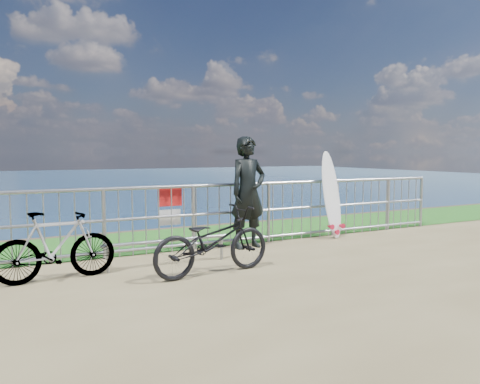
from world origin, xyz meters
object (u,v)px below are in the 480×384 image
surfer (248,192)px  bicycle_far (56,246)px  surfboard (332,198)px  bicycle_near (213,241)px

surfer → bicycle_far: surfer is taller
surfer → surfboard: size_ratio=1.14×
surfer → bicycle_far: (-3.23, -0.72, -0.52)m
surfboard → bicycle_far: bearing=-170.9°
bicycle_near → bicycle_far: 2.05m
bicycle_near → surfer: bearing=-49.7°
surfboard → bicycle_near: (-3.22, -1.48, -0.32)m
bicycle_far → surfer: bearing=-81.4°
surfer → surfboard: bearing=-4.2°
bicycle_near → bicycle_far: bicycle_near is taller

